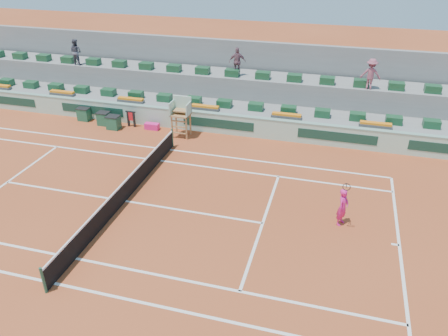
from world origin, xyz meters
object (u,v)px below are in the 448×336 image
at_px(player_bag, 152,126).
at_px(drink_cooler_a, 113,122).
at_px(umpire_chair, 181,112).
at_px(tennis_player, 343,207).

height_order(player_bag, drink_cooler_a, drink_cooler_a).
xyz_separation_m(player_bag, umpire_chair, (2.14, -0.38, 1.35)).
bearing_deg(drink_cooler_a, tennis_player, -24.76).
bearing_deg(player_bag, umpire_chair, -10.03).
distance_m(umpire_chair, tennis_player, 11.67).
relative_size(umpire_chair, tennis_player, 1.05).
bearing_deg(tennis_player, player_bag, 149.07).
distance_m(player_bag, umpire_chair, 2.55).
bearing_deg(drink_cooler_a, umpire_chair, 2.10).
height_order(drink_cooler_a, tennis_player, tennis_player).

